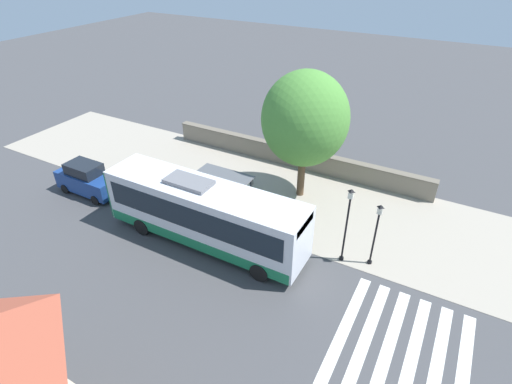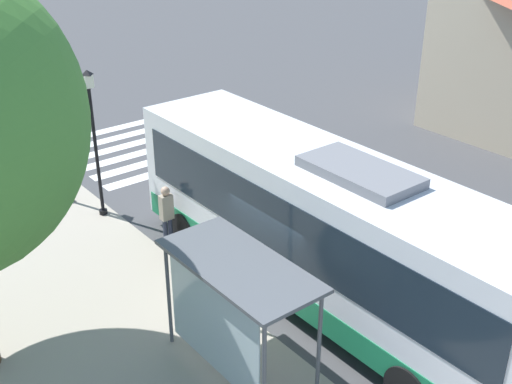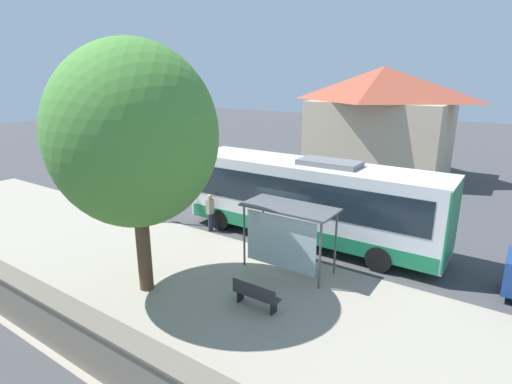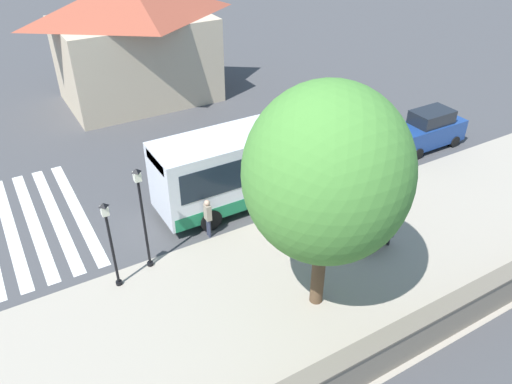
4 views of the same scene
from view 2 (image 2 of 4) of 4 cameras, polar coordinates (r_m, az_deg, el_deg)
ground_plane at (r=14.99m, az=-0.85°, el=-10.91°), size 120.00×120.00×0.00m
crosswalk_stripes at (r=25.12m, az=-6.51°, el=4.97°), size 9.00×5.25×0.01m
bus at (r=14.57m, az=6.29°, el=-3.20°), size 2.74×11.53×3.74m
bus_shelter at (r=12.27m, az=-2.12°, el=-8.33°), size 1.61×3.45×2.54m
pedestrian at (r=17.14m, az=-7.95°, el=-1.76°), size 0.34×0.24×1.81m
street_lamp_near at (r=18.60m, az=-14.21°, el=5.15°), size 0.28×0.28×4.40m
street_lamp_far at (r=19.80m, az=-16.95°, el=4.86°), size 0.28×0.28×3.70m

